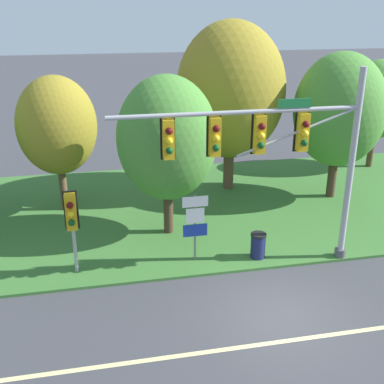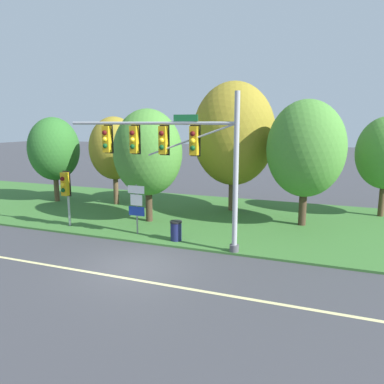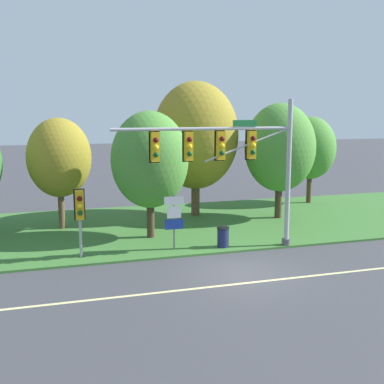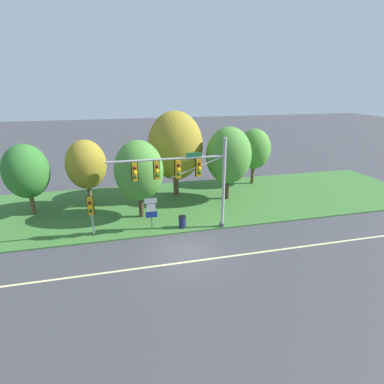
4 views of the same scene
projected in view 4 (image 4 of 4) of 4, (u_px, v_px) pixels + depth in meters
ground_plane at (187, 251)px, 19.35m from camera, size 160.00×160.00×0.00m
lane_stripe at (191, 261)px, 18.26m from camera, size 36.00×0.16×0.01m
grass_verge at (167, 204)px, 26.88m from camera, size 48.00×11.50×0.10m
traffic_signal_mast at (186, 174)px, 20.46m from camera, size 8.22×0.49×6.68m
pedestrian_signal_near_kerb at (91, 208)px, 20.39m from camera, size 0.46×0.55×2.96m
route_sign_post at (151, 210)px, 21.63m from camera, size 0.90×0.08×2.47m
tree_nearest_road at (26, 171)px, 23.41m from camera, size 3.45×3.45×5.81m
tree_left_of_mast at (86, 165)px, 24.92m from camera, size 3.31×3.31×5.84m
tree_behind_signpost at (139, 171)px, 22.91m from camera, size 3.75×3.75×6.18m
tree_mid_verge at (175, 146)px, 27.33m from camera, size 5.02×5.02×7.89m
tree_tall_centre at (229, 156)px, 26.61m from camera, size 4.05×4.05×6.63m
tree_right_far at (254, 149)px, 31.02m from camera, size 3.34×3.34×5.81m
trash_bin at (182, 222)px, 22.21m from camera, size 0.56×0.56×0.93m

